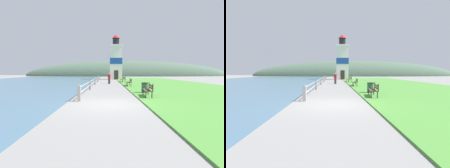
{
  "view_description": "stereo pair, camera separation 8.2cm",
  "coord_description": "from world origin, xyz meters",
  "views": [
    {
      "loc": [
        -0.09,
        -8.89,
        1.68
      ],
      "look_at": [
        0.41,
        10.78,
        0.3
      ],
      "focal_mm": 28.0,
      "sensor_mm": 36.0,
      "label": 1
    },
    {
      "loc": [
        -0.01,
        -8.89,
        1.68
      ],
      "look_at": [
        0.41,
        10.78,
        0.3
      ],
      "focal_mm": 28.0,
      "sensor_mm": 36.0,
      "label": 2
    }
  ],
  "objects": [
    {
      "name": "ground_plane",
      "position": [
        0.0,
        0.0,
        0.0
      ],
      "size": [
        160.0,
        160.0,
        0.0
      ],
      "primitive_type": "plane",
      "color": "gray"
    },
    {
      "name": "grass_verge",
      "position": [
        7.81,
        15.09,
        0.03
      ],
      "size": [
        12.0,
        45.27,
        0.06
      ],
      "color": "#4C8E38",
      "rests_on": "ground_plane"
    },
    {
      "name": "water_strip",
      "position": [
        -14.31,
        15.09,
        0.01
      ],
      "size": [
        24.0,
        72.44,
        0.01
      ],
      "color": "#476B84",
      "rests_on": "ground_plane"
    },
    {
      "name": "seawall_railing",
      "position": [
        -1.71,
        13.33,
        0.55
      ],
      "size": [
        0.18,
        24.84,
        0.92
      ],
      "color": "#A8A399",
      "rests_on": "ground_plane"
    },
    {
      "name": "park_bench_near",
      "position": [
        2.62,
        2.53,
        0.54
      ],
      "size": [
        0.66,
        1.87,
        0.94
      ],
      "rotation": [
        0.0,
        0.0,
        3.04
      ],
      "color": "brown",
      "rests_on": "ground_plane"
    },
    {
      "name": "park_bench_midway",
      "position": [
        2.44,
        11.2,
        0.54
      ],
      "size": [
        0.55,
        1.97,
        0.94
      ],
      "rotation": [
        0.0,
        0.0,
        3.1
      ],
      "color": "brown",
      "rests_on": "ground_plane"
    },
    {
      "name": "park_bench_far",
      "position": [
        2.38,
        18.84,
        0.54
      ],
      "size": [
        0.73,
        1.97,
        0.94
      ],
      "rotation": [
        0.0,
        0.0,
        3.28
      ],
      "color": "brown",
      "rests_on": "ground_plane"
    },
    {
      "name": "lighthouse",
      "position": [
        1.78,
        30.16,
        4.27
      ],
      "size": [
        3.01,
        3.01,
        9.88
      ],
      "color": "white",
      "rests_on": "ground_plane"
    },
    {
      "name": "person_strolling",
      "position": [
        0.14,
        15.28,
        0.83
      ],
      "size": [
        0.43,
        0.35,
        1.54
      ],
      "rotation": [
        0.0,
        0.0,
        1.12
      ],
      "color": "#28282D",
      "rests_on": "ground_plane"
    },
    {
      "name": "trash_bin",
      "position": [
        2.82,
        4.63,
        0.42
      ],
      "size": [
        0.54,
        0.54,
        0.84
      ],
      "color": "#2D5138",
      "rests_on": "ground_plane"
    },
    {
      "name": "distant_hillside",
      "position": [
        8.0,
        60.18,
        0.0
      ],
      "size": [
        80.0,
        16.0,
        12.0
      ],
      "color": "#4C6651",
      "rests_on": "ground_plane"
    }
  ]
}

